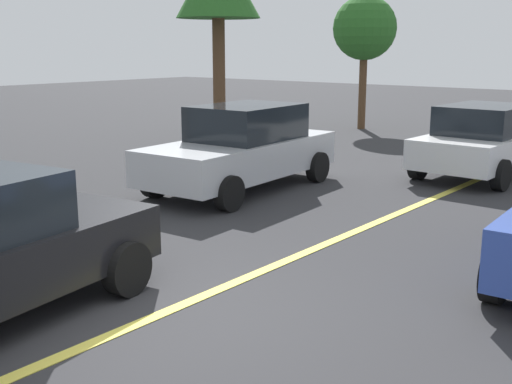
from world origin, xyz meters
TOP-DOWN VIEW (x-y plane):
  - ground_plane at (0.00, 0.00)m, footprint 80.00×80.00m
  - lane_marking_centre at (3.00, 0.00)m, footprint 28.00×0.16m
  - car_white_mid_road at (10.07, 0.12)m, footprint 4.53×2.08m
  - car_silver_crossing at (5.48, 3.37)m, footprint 4.63×2.26m
  - tree_centre_verge at (15.53, 6.47)m, footprint 2.17×2.17m

SIDE VIEW (x-z plane):
  - ground_plane at x=0.00m, z-range 0.00..0.00m
  - lane_marking_centre at x=3.00m, z-range 0.00..0.01m
  - car_white_mid_road at x=10.07m, z-range 0.01..1.58m
  - car_silver_crossing at x=5.48m, z-range 0.00..1.68m
  - tree_centre_verge at x=15.53m, z-range 1.14..5.66m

